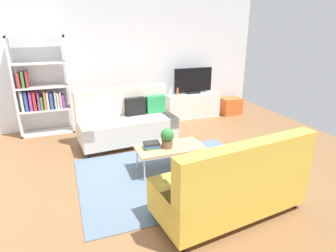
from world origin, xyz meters
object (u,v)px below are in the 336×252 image
at_px(couch_beige, 127,122).
at_px(table_book_0, 152,147).
at_px(tv_console, 192,105).
at_px(potted_plant, 167,138).
at_px(coffee_table, 170,148).
at_px(tv, 193,81).
at_px(storage_trunk, 231,106).
at_px(bottle_0, 177,91).
at_px(couch_green, 232,185).
at_px(vase_0, 170,91).
at_px(bookshelf, 41,91).

relative_size(couch_beige, table_book_0, 8.19).
distance_m(tv_console, potted_plant, 3.02).
height_order(coffee_table, tv, tv).
height_order(storage_trunk, table_book_0, table_book_0).
distance_m(storage_trunk, bottle_0, 1.61).
distance_m(couch_green, bottle_0, 4.00).
distance_m(storage_trunk, potted_plant, 3.66).
relative_size(vase_0, bottle_0, 1.09).
bearing_deg(vase_0, table_book_0, -116.72).
bearing_deg(coffee_table, bookshelf, 127.95).
relative_size(storage_trunk, vase_0, 2.71).
bearing_deg(bookshelf, table_book_0, -55.92).
distance_m(storage_trunk, vase_0, 1.76).
height_order(coffee_table, table_book_0, table_book_0).
height_order(couch_beige, coffee_table, couch_beige).
bearing_deg(storage_trunk, couch_beige, -161.88).
bearing_deg(potted_plant, table_book_0, 164.58).
bearing_deg(storage_trunk, tv_console, 174.81).
xyz_separation_m(storage_trunk, vase_0, (-1.68, 0.15, 0.52)).
distance_m(couch_beige, tv, 2.28).
height_order(tv, bookshelf, bookshelf).
bearing_deg(storage_trunk, table_book_0, -141.19).
bearing_deg(couch_green, bookshelf, 112.56).
bearing_deg(potted_plant, coffee_table, 22.40).
bearing_deg(coffee_table, couch_beige, 105.28).
xyz_separation_m(coffee_table, tv, (1.56, 2.50, 0.56)).
bearing_deg(vase_0, bookshelf, -179.42).
xyz_separation_m(tv, potted_plant, (-1.60, -2.52, -0.36)).
relative_size(couch_green, tv, 1.99).
bearing_deg(tv_console, tv, -90.00).
height_order(potted_plant, vase_0, vase_0).
relative_size(couch_green, coffee_table, 1.81).
xyz_separation_m(coffee_table, tv_console, (1.56, 2.52, -0.07)).
height_order(coffee_table, bottle_0, bottle_0).
bearing_deg(coffee_table, storage_trunk, 42.33).
bearing_deg(couch_green, coffee_table, 94.32).
bearing_deg(bottle_0, tv_console, 5.32).
xyz_separation_m(bookshelf, storage_trunk, (4.64, -0.12, -0.75)).
distance_m(tv_console, tv, 0.63).
distance_m(couch_green, potted_plant, 1.45).
relative_size(bookshelf, vase_0, 10.95).
distance_m(couch_green, tv_console, 4.14).
bearing_deg(bookshelf, tv_console, -0.32).
bearing_deg(vase_0, bottle_0, -30.86).
bearing_deg(couch_beige, storage_trunk, -166.76).
xyz_separation_m(tv, bottle_0, (-0.43, -0.02, -0.22)).
relative_size(couch_beige, bookshelf, 0.94).
height_order(couch_beige, bottle_0, couch_beige).
xyz_separation_m(couch_green, tv_console, (1.26, 3.94, -0.13)).
xyz_separation_m(tv, storage_trunk, (1.10, -0.08, -0.73)).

